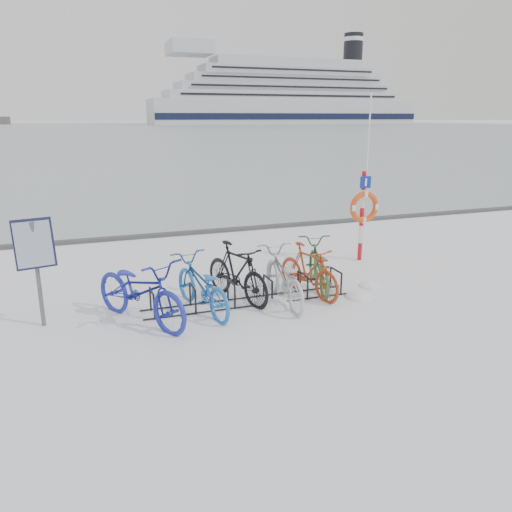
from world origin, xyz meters
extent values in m
plane|color=white|center=(0.00, 0.00, 0.00)|extent=(900.00, 900.00, 0.00)
cube|color=#A0AEB5|center=(0.00, 155.00, 0.01)|extent=(400.00, 298.00, 0.02)
cube|color=#3F3F42|center=(0.00, 5.90, 0.05)|extent=(400.00, 0.25, 0.10)
cylinder|color=black|center=(-1.80, -0.22, 0.22)|extent=(0.04, 0.04, 0.44)
cylinder|color=black|center=(-1.80, 0.22, 0.22)|extent=(0.04, 0.04, 0.44)
cylinder|color=black|center=(-1.80, 0.00, 0.44)|extent=(0.04, 0.44, 0.04)
cylinder|color=black|center=(-1.08, -0.22, 0.22)|extent=(0.04, 0.04, 0.44)
cylinder|color=black|center=(-1.08, 0.22, 0.22)|extent=(0.04, 0.04, 0.44)
cylinder|color=black|center=(-1.08, 0.00, 0.44)|extent=(0.04, 0.44, 0.04)
cylinder|color=black|center=(-0.36, -0.22, 0.22)|extent=(0.04, 0.04, 0.44)
cylinder|color=black|center=(-0.36, 0.22, 0.22)|extent=(0.04, 0.04, 0.44)
cylinder|color=black|center=(-0.36, 0.00, 0.44)|extent=(0.04, 0.44, 0.04)
cylinder|color=black|center=(0.36, -0.22, 0.22)|extent=(0.04, 0.04, 0.44)
cylinder|color=black|center=(0.36, 0.22, 0.22)|extent=(0.04, 0.04, 0.44)
cylinder|color=black|center=(0.36, 0.00, 0.44)|extent=(0.04, 0.44, 0.04)
cylinder|color=black|center=(1.08, -0.22, 0.22)|extent=(0.04, 0.04, 0.44)
cylinder|color=black|center=(1.08, 0.22, 0.22)|extent=(0.04, 0.04, 0.44)
cylinder|color=black|center=(1.08, 0.00, 0.44)|extent=(0.04, 0.44, 0.04)
cylinder|color=black|center=(1.80, -0.22, 0.22)|extent=(0.04, 0.04, 0.44)
cylinder|color=black|center=(1.80, 0.22, 0.22)|extent=(0.04, 0.04, 0.44)
cylinder|color=black|center=(1.80, 0.00, 0.44)|extent=(0.04, 0.44, 0.04)
cylinder|color=black|center=(0.00, -0.22, 0.02)|extent=(4.00, 0.03, 0.03)
cylinder|color=black|center=(0.00, 0.22, 0.02)|extent=(4.00, 0.03, 0.03)
cylinder|color=#595B5E|center=(-3.58, 0.16, 0.88)|extent=(0.07, 0.07, 1.75)
cube|color=black|center=(-3.58, 0.13, 1.41)|extent=(0.64, 0.35, 0.79)
cube|color=#8C99AD|center=(-3.58, 0.09, 1.41)|extent=(0.57, 0.27, 0.71)
cylinder|color=#B80E18|center=(3.44, 1.82, 0.21)|extent=(0.10, 0.10, 0.43)
cylinder|color=silver|center=(3.44, 1.82, 0.64)|extent=(0.10, 0.10, 0.43)
cylinder|color=#B80E18|center=(3.44, 1.82, 1.07)|extent=(0.10, 0.10, 0.43)
cylinder|color=silver|center=(3.44, 1.82, 1.49)|extent=(0.10, 0.10, 0.43)
cylinder|color=#B80E18|center=(3.44, 1.82, 1.92)|extent=(0.10, 0.10, 0.43)
torus|color=#D84714|center=(3.44, 1.73, 1.31)|extent=(0.75, 0.13, 0.75)
cube|color=navy|center=(3.44, 1.74, 1.89)|extent=(0.27, 0.03, 0.27)
cylinder|color=silver|center=(3.54, 1.87, 1.94)|extent=(0.03, 0.03, 3.88)
cube|color=silver|center=(91.39, 212.75, 5.33)|extent=(124.42, 23.11, 10.66)
cube|color=black|center=(91.39, 201.15, 3.55)|extent=(124.42, 0.30, 2.67)
cube|color=black|center=(91.39, 224.35, 3.55)|extent=(124.42, 0.30, 2.67)
cube|color=silver|center=(91.39, 212.75, 12.44)|extent=(111.09, 21.33, 3.55)
cube|color=silver|center=(91.39, 212.75, 19.55)|extent=(89.76, 18.66, 3.55)
cube|color=silver|center=(91.39, 212.75, 26.66)|extent=(68.43, 16.00, 3.55)
cube|color=silver|center=(46.96, 212.75, 31.11)|extent=(17.77, 17.77, 5.33)
cylinder|color=black|center=(125.16, 212.75, 34.66)|extent=(8.89, 8.89, 12.44)
cube|color=black|center=(91.39, 201.91, 16.00)|extent=(97.76, 0.20, 10.66)
imported|color=#1C26A0|center=(-2.01, -0.23, 0.59)|extent=(1.82, 2.35, 1.19)
imported|color=blue|center=(-0.94, -0.08, 0.51)|extent=(1.10, 2.05, 1.02)
imported|color=black|center=(-0.17, 0.26, 0.56)|extent=(1.10, 1.94, 1.12)
imported|color=#B1B5B9|center=(0.60, -0.16, 0.52)|extent=(0.80, 2.02, 1.04)
imported|color=#A93B19|center=(1.22, 0.04, 0.52)|extent=(0.90, 1.78, 1.03)
imported|color=#376531|center=(1.57, 0.35, 0.51)|extent=(1.18, 2.04, 1.01)
ellipsoid|color=white|center=(0.38, 0.72, 0.00)|extent=(0.41, 0.41, 0.14)
ellipsoid|color=white|center=(2.63, 0.05, 0.00)|extent=(0.47, 0.47, 0.16)
ellipsoid|color=white|center=(0.34, -0.26, 0.00)|extent=(0.65, 0.65, 0.23)
ellipsoid|color=white|center=(-0.51, 0.78, 0.00)|extent=(0.50, 0.50, 0.18)
ellipsoid|color=white|center=(2.07, -0.45, 0.00)|extent=(0.55, 0.55, 0.19)
ellipsoid|color=white|center=(-2.85, 0.04, 0.00)|extent=(0.38, 0.38, 0.13)
camera|label=1|loc=(-2.85, -8.27, 3.35)|focal=35.00mm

